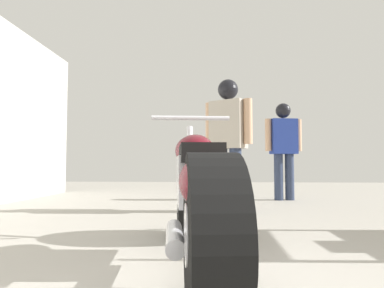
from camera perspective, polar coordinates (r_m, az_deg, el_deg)
The scene contains 4 objects.
ground_plane at distance 3.75m, azimuth 4.84°, elevation -12.78°, with size 16.15×16.15×0.00m, color #A8A399.
motorcycle_maroon_cruiser at distance 2.12m, azimuth 0.93°, elevation -8.46°, with size 0.66×2.18×1.01m.
mechanic_in_blue at distance 6.15m, azimuth 14.92°, elevation 0.36°, with size 0.66×0.31×1.67m.
mechanic_with_helmet at distance 4.53m, azimuth 6.01°, elevation 2.01°, with size 0.64×0.44×1.73m.
Camera 1 is at (-0.08, -0.33, 0.62)m, focal length 32.22 mm.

